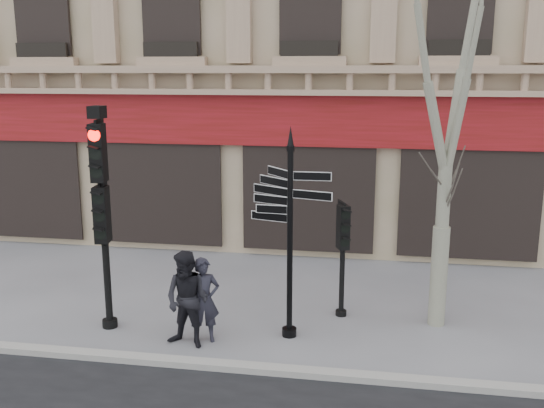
{
  "coord_description": "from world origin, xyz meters",
  "views": [
    {
      "loc": [
        1.64,
        -10.32,
        4.85
      ],
      "look_at": [
        -0.21,
        0.6,
        2.38
      ],
      "focal_mm": 40.0,
      "sensor_mm": 36.0,
      "label": 1
    }
  ],
  "objects": [
    {
      "name": "fingerpost",
      "position": [
        0.2,
        0.06,
        2.62
      ],
      "size": [
        2.16,
        2.16,
        3.9
      ],
      "rotation": [
        0.0,
        0.0,
        -0.43
      ],
      "color": "black",
      "rests_on": "ground"
    },
    {
      "name": "pedestrian_a",
      "position": [
        -1.29,
        -0.4,
        0.79
      ],
      "size": [
        0.67,
        0.56,
        1.57
      ],
      "primitive_type": "imported",
      "rotation": [
        0.0,
        0.0,
        0.37
      ],
      "color": "black",
      "rests_on": "ground"
    },
    {
      "name": "kerb",
      "position": [
        0.0,
        -1.4,
        0.06
      ],
      "size": [
        80.0,
        0.25,
        0.12
      ],
      "primitive_type": "cube",
      "color": "gray",
      "rests_on": "ground"
    },
    {
      "name": "ground",
      "position": [
        0.0,
        0.0,
        0.0
      ],
      "size": [
        80.0,
        80.0,
        0.0
      ],
      "primitive_type": "plane",
      "color": "slate",
      "rests_on": "ground"
    },
    {
      "name": "traffic_signal_secondary",
      "position": [
        1.1,
        1.18,
        1.59
      ],
      "size": [
        0.46,
        0.4,
        2.29
      ],
      "rotation": [
        0.0,
        0.0,
        0.38
      ],
      "color": "black",
      "rests_on": "ground"
    },
    {
      "name": "traffic_signal_main",
      "position": [
        -3.26,
        -0.12,
        2.66
      ],
      "size": [
        0.51,
        0.4,
        4.22
      ],
      "rotation": [
        0.0,
        0.0,
        0.15
      ],
      "color": "black",
      "rests_on": "ground"
    },
    {
      "name": "plane_tree",
      "position": [
        2.95,
        1.07,
        5.31
      ],
      "size": [
        2.85,
        2.85,
        7.57
      ],
      "color": "gray",
      "rests_on": "ground"
    },
    {
      "name": "pedestrian_b",
      "position": [
        -1.52,
        -0.65,
        0.88
      ],
      "size": [
        0.98,
        0.84,
        1.75
      ],
      "primitive_type": "imported",
      "rotation": [
        0.0,
        0.0,
        -0.23
      ],
      "color": "black",
      "rests_on": "ground"
    }
  ]
}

